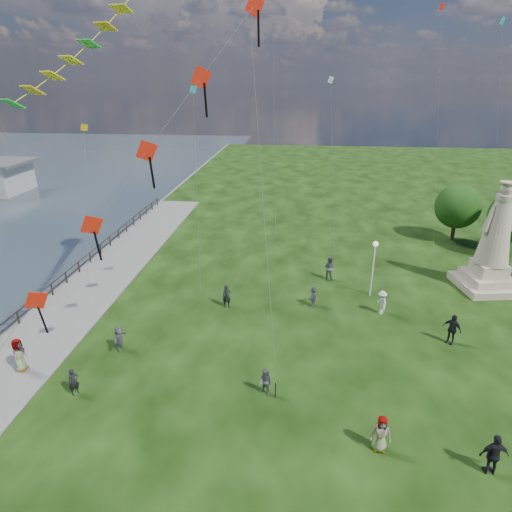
# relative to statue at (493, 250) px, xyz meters

# --- Properties ---
(waterfront) EXTENTS (200.00, 200.00, 1.51)m
(waterfront) POSITION_rel_statue_xyz_m (-30.75, -7.76, -3.13)
(waterfront) COLOR #2D3944
(waterfront) RESTS_ON ground
(statue) EXTENTS (4.63, 4.63, 8.13)m
(statue) POSITION_rel_statue_xyz_m (0.00, 0.00, 0.00)
(statue) COLOR #BDA78F
(statue) RESTS_ON ground
(lamppost) EXTENTS (0.39, 0.39, 4.21)m
(lamppost) POSITION_rel_statue_xyz_m (-8.82, -2.16, -0.03)
(lamppost) COLOR silver
(lamppost) RESTS_ON ground
(tree_row) EXTENTS (8.50, 13.42, 5.82)m
(tree_row) POSITION_rel_statue_xyz_m (3.31, 6.93, 0.30)
(tree_row) COLOR #382314
(tree_row) RESTS_ON ground
(person_0) EXTENTS (0.61, 0.63, 1.45)m
(person_0) POSITION_rel_statue_xyz_m (-25.04, -14.50, -2.34)
(person_0) COLOR black
(person_0) RESTS_ON ground
(person_1) EXTENTS (0.86, 0.77, 1.50)m
(person_1) POSITION_rel_statue_xyz_m (-15.52, -13.58, -2.32)
(person_1) COLOR #595960
(person_1) RESTS_ON ground
(person_3) EXTENTS (1.15, 0.64, 1.90)m
(person_3) POSITION_rel_statue_xyz_m (-6.16, -17.20, -2.12)
(person_3) COLOR black
(person_3) RESTS_ON ground
(person_4) EXTENTS (0.87, 0.56, 1.74)m
(person_4) POSITION_rel_statue_xyz_m (-10.40, -16.49, -2.20)
(person_4) COLOR #595960
(person_4) RESTS_ON ground
(person_5) EXTENTS (0.75, 1.46, 1.51)m
(person_5) POSITION_rel_statue_xyz_m (-24.30, -10.59, -2.31)
(person_5) COLOR #595960
(person_5) RESTS_ON ground
(person_6) EXTENTS (0.68, 0.54, 1.65)m
(person_6) POSITION_rel_statue_xyz_m (-18.94, -4.96, -2.24)
(person_6) COLOR black
(person_6) RESTS_ON ground
(person_7) EXTENTS (1.09, 0.93, 1.92)m
(person_7) POSITION_rel_statue_xyz_m (-11.69, 0.34, -2.11)
(person_7) COLOR #595960
(person_7) RESTS_ON ground
(person_8) EXTENTS (0.79, 1.17, 1.66)m
(person_8) POSITION_rel_statue_xyz_m (-8.47, -4.74, -2.24)
(person_8) COLOR silver
(person_8) RESTS_ON ground
(person_9) EXTENTS (1.21, 1.18, 1.91)m
(person_9) POSITION_rel_statue_xyz_m (-4.92, -7.86, -2.12)
(person_9) COLOR black
(person_9) RESTS_ON ground
(person_10) EXTENTS (0.63, 0.96, 1.90)m
(person_10) POSITION_rel_statue_xyz_m (-28.78, -13.10, -2.12)
(person_10) COLOR #595960
(person_10) RESTS_ON ground
(person_11) EXTENTS (0.94, 1.50, 1.50)m
(person_11) POSITION_rel_statue_xyz_m (-13.00, -4.20, -2.32)
(person_11) COLOR #595960
(person_11) RESTS_ON ground
(red_kite_train) EXTENTS (12.91, 9.35, 18.23)m
(red_kite_train) POSITION_rel_statue_xyz_m (-21.25, -12.16, 8.18)
(red_kite_train) COLOR black
(red_kite_train) RESTS_ON ground
(small_kites) EXTENTS (31.68, 12.91, 24.92)m
(small_kites) POSITION_rel_statue_xyz_m (-13.75, 4.69, 10.74)
(small_kites) COLOR #1CAA9D
(small_kites) RESTS_ON ground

